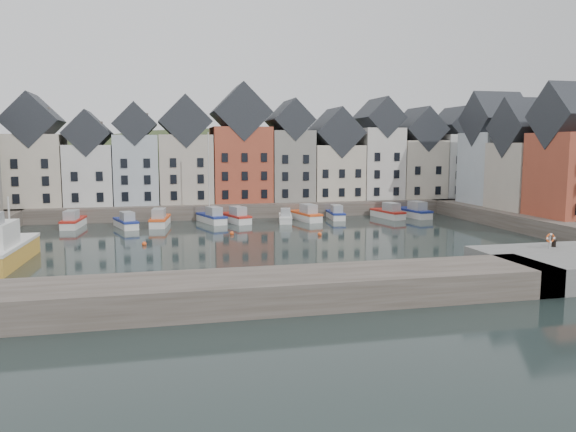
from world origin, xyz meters
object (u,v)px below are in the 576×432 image
object	(u,v)px
boat_a	(73,222)
large_vessel	(2,249)
boat_d	(212,217)
mooring_bollard	(554,243)
life_ring_post	(550,238)

from	to	relation	value
boat_a	large_vessel	distance (m)	23.52
boat_a	boat_d	xyz separation A→B (m)	(17.92, 0.14, 0.07)
boat_d	large_vessel	bearing A→B (deg)	-148.23
boat_a	large_vessel	xyz separation A→B (m)	(-2.69, -23.36, 0.71)
boat_d	large_vessel	size ratio (longest dim) A/B	1.04
boat_d	mooring_bollard	bearing A→B (deg)	-71.70
boat_a	boat_d	distance (m)	17.92
boat_d	mooring_bollard	xyz separation A→B (m)	(25.47, -35.98, 1.50)
boat_a	life_ring_post	xyz separation A→B (m)	(42.48, -36.49, 2.11)
boat_a	mooring_bollard	bearing A→B (deg)	-33.87
large_vessel	boat_d	bearing A→B (deg)	51.33
boat_d	life_ring_post	xyz separation A→B (m)	(24.57, -36.63, 2.05)
life_ring_post	boat_a	bearing A→B (deg)	139.34
boat_a	large_vessel	size ratio (longest dim) A/B	0.56
boat_d	life_ring_post	distance (m)	44.16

